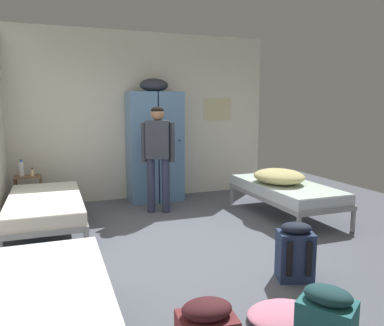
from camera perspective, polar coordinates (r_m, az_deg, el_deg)
name	(u,v)px	position (r m, az deg, el deg)	size (l,w,h in m)	color
ground_plane	(200,248)	(4.47, 1.20, -12.62)	(8.45, 8.45, 0.00)	#565B66
room_backdrop	(79,120)	(5.12, -16.71, 6.18)	(4.54, 5.34, 2.87)	silver
locker_bank	(155,144)	(6.48, -5.61, 2.80)	(0.90, 0.55, 2.07)	#5B84B2
shelf_unit	(29,191)	(6.28, -23.37, -3.82)	(0.38, 0.30, 0.57)	brown
bed_left_front	(39,310)	(2.65, -22.00, -19.81)	(0.90, 1.90, 0.49)	gray
bed_left_rear	(45,205)	(5.14, -21.23, -5.93)	(0.90, 1.90, 0.49)	gray
bed_right	(285,191)	(5.77, 13.88, -4.04)	(0.90, 1.90, 0.49)	gray
bedding_heap	(279,176)	(5.71, 12.95, -1.96)	(0.71, 0.81, 0.21)	#D1C67F
person_traveler	(158,149)	(5.71, -5.15, 2.05)	(0.48, 0.32, 1.61)	#2D334C
water_bottle	(22,169)	(6.24, -24.27, -0.78)	(0.07, 0.07, 0.25)	white
lotion_bottle	(32,172)	(6.18, -22.89, -1.32)	(0.05, 0.05, 0.13)	beige
backpack_navy	(295,252)	(3.76, 15.20, -12.83)	(0.38, 0.40, 0.55)	navy
clothes_pile_pink	(282,314)	(3.19, 13.44, -21.26)	(0.56, 0.44, 0.08)	pink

